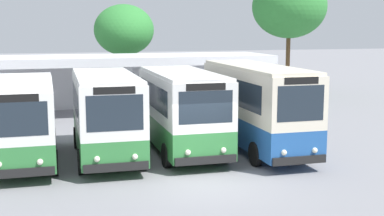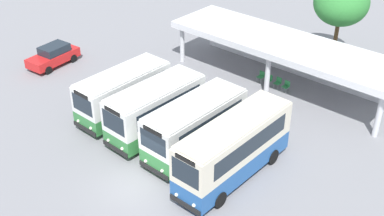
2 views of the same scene
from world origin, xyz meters
name	(u,v)px [view 1 (image 1 of 2)]	position (x,y,z in m)	size (l,w,h in m)	color
ground_plane	(209,184)	(0.00, 0.00, 0.00)	(180.00, 180.00, 0.00)	gray
city_bus_nearest_orange	(23,118)	(-5.86, 4.48, 1.74)	(2.40, 6.65, 3.13)	black
city_bus_second_in_row	(106,112)	(-2.79, 4.35, 1.82)	(2.49, 6.73, 3.29)	black
city_bus_middle_cream	(182,108)	(0.28, 4.47, 1.82)	(2.52, 6.85, 3.30)	black
city_bus_fourth_amber	(256,104)	(3.35, 4.10, 1.93)	(2.27, 7.90, 3.52)	black
terminal_canopy	(123,68)	(-0.46, 15.65, 2.61)	(17.44, 4.98, 3.40)	silver
waiting_chair_end_by_column	(105,107)	(-1.74, 14.27, 0.52)	(0.46, 0.46, 0.86)	slate
waiting_chair_second_from_end	(118,106)	(-1.00, 14.18, 0.52)	(0.46, 0.46, 0.86)	slate
waiting_chair_middle_seat	(130,106)	(-0.26, 14.27, 0.52)	(0.46, 0.46, 0.86)	slate
waiting_chair_fourth_seat	(143,105)	(0.47, 14.20, 0.52)	(0.46, 0.46, 0.86)	slate
roadside_tree_behind_canopy	(124,30)	(0.50, 21.16, 4.84)	(4.19, 4.19, 6.64)	brown
roadside_tree_east_of_canopy	(289,7)	(12.71, 20.19, 6.55)	(5.52, 5.52, 8.91)	brown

